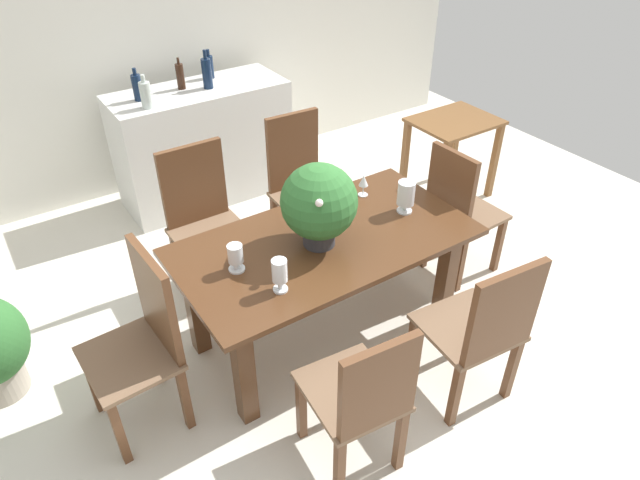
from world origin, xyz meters
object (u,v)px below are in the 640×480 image
Objects in this scene: chair_near_right at (483,327)px; flower_centerpiece at (319,203)px; chair_near_left at (363,397)px; dining_table at (325,257)px; wine_bottle_green at (146,95)px; wine_bottle_tall at (207,73)px; chair_head_end at (145,334)px; wine_bottle_amber at (137,87)px; crystal_vase_center_near at (280,273)px; side_table at (453,138)px; chair_far_left at (202,213)px; crystal_vase_left at (406,194)px; wine_bottle_clear at (180,76)px; chair_far_right at (300,180)px; chair_foot_end at (458,209)px; kitchen_counter at (204,144)px; wine_bottle_dark at (209,66)px; wine_glass at (364,181)px; crystal_vase_right at (235,256)px.

flower_centerpiece reaches higher than chair_near_right.
chair_near_right reaches higher than chair_near_left.
dining_table is 0.40m from flower_centerpiece.
wine_bottle_green reaches higher than chair_near_right.
wine_bottle_tall reaches higher than flower_centerpiece.
wine_bottle_amber is at bearing 156.71° from chair_head_end.
dining_table is at bearing 28.87° from crystal_vase_center_near.
flower_centerpiece reaches higher than side_table.
flower_centerpiece reaches higher than chair_head_end.
chair_far_left is 4.18× the size of wine_bottle_amber.
crystal_vase_left is 2.05m from wine_bottle_tall.
flower_centerpiece is 1.98× the size of wine_bottle_clear.
chair_far_right is 1.10× the size of chair_near_left.
chair_far_left reaches higher than crystal_vase_center_near.
chair_near_right is 1.04× the size of chair_near_left.
chair_foot_end reaches higher than kitchen_counter.
chair_far_right is at bearing -86.69° from wine_bottle_dark.
chair_near_left is 0.72m from crystal_vase_center_near.
wine_bottle_tall is 0.21m from wine_bottle_clear.
kitchen_counter is at bearing 102.49° from crystal_vase_left.
chair_foot_end is 1.73m from chair_far_left.
wine_bottle_clear is at bearing 104.64° from crystal_vase_left.
chair_far_left reaches higher than dining_table.
wine_glass is 0.59× the size of wine_bottle_clear.
dining_table is at bearing -150.36° from wine_glass.
chair_foot_end is at bearing -54.77° from wine_bottle_amber.
crystal_vase_right is 2.03m from wine_bottle_amber.
crystal_vase_right is 0.52× the size of wine_bottle_tall.
chair_far_left is 1.24m from kitchen_counter.
wine_bottle_green is (0.05, 0.95, 0.50)m from chair_far_left.
chair_near_left is 1.35× the size of side_table.
chair_near_right is 3.06m from wine_bottle_amber.
wine_bottle_amber is at bearing 178.19° from kitchen_counter.
chair_foot_end is 4.31× the size of wine_bottle_dark.
kitchen_counter is 0.62m from wine_bottle_tall.
wine_glass reaches higher than dining_table.
kitchen_counter is at bearing -1.81° from wine_bottle_amber.
chair_head_end is 1.13m from flower_centerpiece.
flower_centerpiece reaches higher than chair_foot_end.
chair_far_right is at bearing -108.22° from chair_near_left.
crystal_vase_center_near is 2.55m from wine_bottle_dark.
crystal_vase_left is at bearing 12.09° from crystal_vase_center_near.
chair_far_right is at bearing 36.05° from chair_foot_end.
kitchen_counter reaches higher than dining_table.
wine_bottle_tall reaches higher than kitchen_counter.
chair_near_left is 3.20m from wine_bottle_dark.
flower_centerpiece is 3.10× the size of crystal_vase_right.
chair_head_end is 2.10× the size of flower_centerpiece.
wine_bottle_dark is 0.95× the size of wine_bottle_clear.
wine_bottle_dark is (-0.16, 1.91, 0.24)m from wine_glass.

